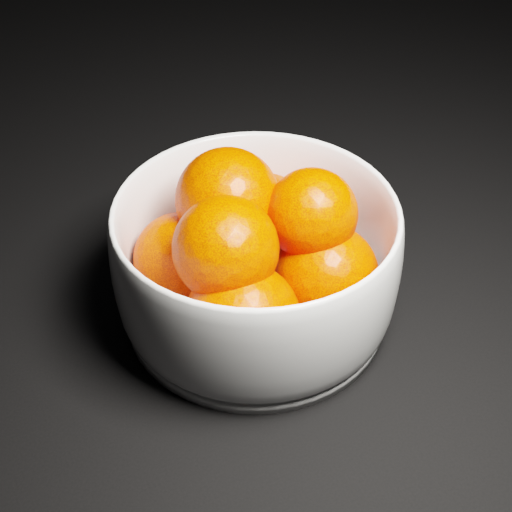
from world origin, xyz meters
name	(u,v)px	position (x,y,z in m)	size (l,w,h in m)	color
ground	(358,127)	(0.00, 0.00, 0.00)	(3.00, 3.00, 0.00)	black
bowl	(256,261)	(-0.25, -0.25, 0.06)	(0.25, 0.25, 0.12)	silver
orange_pile	(254,251)	(-0.25, -0.25, 0.08)	(0.19, 0.20, 0.14)	#F33100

